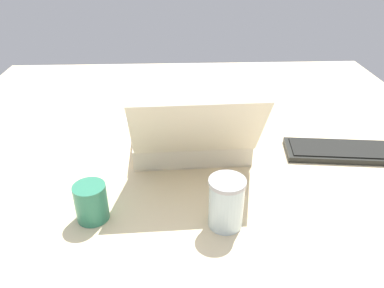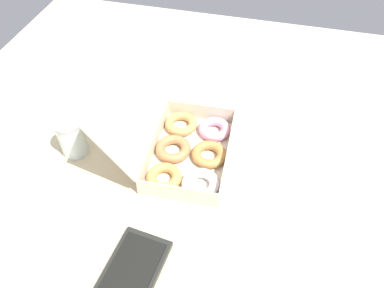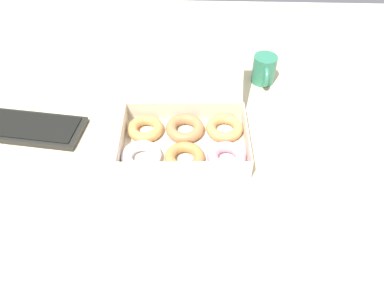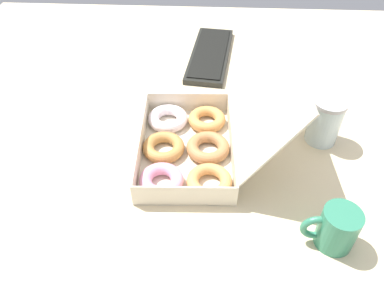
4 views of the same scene
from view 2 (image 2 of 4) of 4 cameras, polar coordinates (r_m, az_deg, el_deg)
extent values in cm
cube|color=beige|center=(117.65, -1.28, -2.35)|extent=(180.00, 180.00, 2.00)
cube|color=beige|center=(117.16, -0.25, -1.72)|extent=(35.70, 24.83, 0.40)
cube|color=beige|center=(104.33, -2.23, -7.55)|extent=(1.34, 23.46, 5.99)
cube|color=beige|center=(126.70, 1.37, 4.99)|extent=(1.34, 23.46, 5.99)
cube|color=beige|center=(113.71, 5.44, -1.55)|extent=(33.98, 1.76, 5.99)
cube|color=beige|center=(116.96, -5.79, 0.19)|extent=(33.98, 1.76, 5.99)
cube|color=beige|center=(109.76, -9.55, 5.29)|extent=(35.28, 14.26, 20.04)
torus|color=white|center=(108.16, 1.32, -6.09)|extent=(15.08, 15.08, 3.05)
torus|color=#BA8143|center=(115.33, 2.60, -1.59)|extent=(14.22, 14.22, 2.92)
torus|color=pink|center=(122.98, 3.42, 2.29)|extent=(13.47, 13.47, 3.05)
torus|color=#D6914D|center=(109.88, -4.27, -5.07)|extent=(12.73, 12.73, 2.94)
torus|color=#B27949|center=(116.89, -2.89, -0.73)|extent=(11.66, 11.66, 3.06)
torus|color=tan|center=(124.58, -1.69, 3.11)|extent=(13.00, 13.00, 2.85)
cylinder|color=#317D5E|center=(139.69, -10.61, 9.48)|extent=(7.76, 7.76, 9.46)
torus|color=#317D5E|center=(138.25, -8.99, 9.28)|extent=(1.46, 6.70, 6.69)
cylinder|color=black|center=(137.90, -10.79, 10.47)|extent=(6.83, 6.83, 0.57)
cylinder|color=silver|center=(120.00, -17.77, 0.85)|extent=(8.14, 8.14, 11.75)
cylinder|color=#B2B2B7|center=(115.70, -18.48, 3.02)|extent=(8.55, 8.55, 1.00)
cube|color=white|center=(128.91, 11.88, 2.65)|extent=(12.02, 10.70, 0.15)
camera|label=1|loc=(1.48, -47.29, 23.58)|focal=35.00mm
camera|label=3|loc=(0.96, 53.68, 23.34)|focal=35.00mm
camera|label=4|loc=(1.47, 5.73, 39.06)|focal=35.00mm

